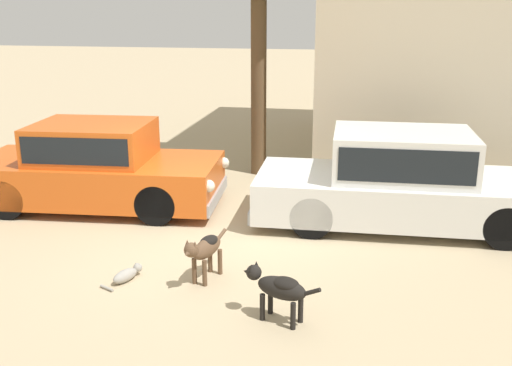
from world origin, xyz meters
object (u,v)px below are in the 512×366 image
(parked_sedan_nearest, at_px, (96,166))
(stray_cat, at_px, (127,275))
(parked_sedan_second, at_px, (403,180))
(stray_dog_tan, at_px, (205,249))
(stray_dog_spotted, at_px, (279,287))

(parked_sedan_nearest, bearing_deg, stray_cat, -63.27)
(parked_sedan_second, bearing_deg, stray_cat, -143.26)
(parked_sedan_nearest, bearing_deg, parked_sedan_second, -3.75)
(parked_sedan_second, height_order, stray_dog_tan, parked_sedan_second)
(parked_sedan_second, distance_m, stray_cat, 4.52)
(parked_sedan_second, xyz_separation_m, stray_cat, (-3.51, -2.78, -0.66))
(stray_dog_spotted, distance_m, stray_dog_tan, 1.36)
(stray_dog_spotted, bearing_deg, parked_sedan_second, -92.22)
(parked_sedan_nearest, xyz_separation_m, stray_dog_spotted, (3.69, -3.37, -0.31))
(parked_sedan_nearest, xyz_separation_m, stray_dog_tan, (2.62, -2.53, -0.29))
(parked_sedan_second, relative_size, stray_cat, 8.02)
(parked_sedan_second, distance_m, stray_dog_tan, 3.62)
(parked_sedan_second, relative_size, stray_dog_spotted, 5.15)
(stray_dog_spotted, bearing_deg, stray_cat, 3.75)
(parked_sedan_nearest, bearing_deg, stray_dog_tan, -48.16)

